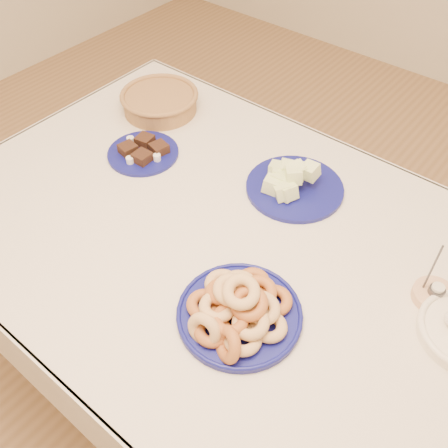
{
  "coord_description": "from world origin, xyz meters",
  "views": [
    {
      "loc": [
        0.53,
        -0.71,
        1.73
      ],
      "look_at": [
        0.0,
        -0.05,
        0.85
      ],
      "focal_mm": 40.0,
      "sensor_mm": 36.0,
      "label": 1
    }
  ],
  "objects_px": {
    "dining_table": "(235,265)",
    "wicker_basket": "(160,101)",
    "donut_platter": "(238,310)",
    "candle_holder": "(435,294)",
    "melon_plate": "(291,183)",
    "brownie_plate": "(143,152)"
  },
  "relations": [
    {
      "from": "dining_table",
      "to": "wicker_basket",
      "type": "distance_m",
      "value": 0.67
    },
    {
      "from": "donut_platter",
      "to": "candle_holder",
      "type": "height_order",
      "value": "candle_holder"
    },
    {
      "from": "dining_table",
      "to": "melon_plate",
      "type": "height_order",
      "value": "melon_plate"
    },
    {
      "from": "brownie_plate",
      "to": "wicker_basket",
      "type": "bearing_deg",
      "value": 121.64
    },
    {
      "from": "donut_platter",
      "to": "brownie_plate",
      "type": "bearing_deg",
      "value": 154.48
    },
    {
      "from": "wicker_basket",
      "to": "brownie_plate",
      "type": "bearing_deg",
      "value": -58.36
    },
    {
      "from": "brownie_plate",
      "to": "candle_holder",
      "type": "bearing_deg",
      "value": 3.04
    },
    {
      "from": "dining_table",
      "to": "melon_plate",
      "type": "distance_m",
      "value": 0.29
    },
    {
      "from": "melon_plate",
      "to": "candle_holder",
      "type": "height_order",
      "value": "candle_holder"
    },
    {
      "from": "candle_holder",
      "to": "brownie_plate",
      "type": "bearing_deg",
      "value": -176.96
    },
    {
      "from": "wicker_basket",
      "to": "candle_holder",
      "type": "relative_size",
      "value": 2.01
    },
    {
      "from": "dining_table",
      "to": "candle_holder",
      "type": "relative_size",
      "value": 9.91
    },
    {
      "from": "donut_platter",
      "to": "candle_holder",
      "type": "bearing_deg",
      "value": 45.88
    },
    {
      "from": "donut_platter",
      "to": "brownie_plate",
      "type": "height_order",
      "value": "donut_platter"
    },
    {
      "from": "wicker_basket",
      "to": "candle_holder",
      "type": "bearing_deg",
      "value": -8.71
    },
    {
      "from": "dining_table",
      "to": "brownie_plate",
      "type": "bearing_deg",
      "value": 167.6
    },
    {
      "from": "donut_platter",
      "to": "candle_holder",
      "type": "xyz_separation_m",
      "value": [
        0.33,
        0.34,
        -0.02
      ]
    },
    {
      "from": "dining_table",
      "to": "donut_platter",
      "type": "xyz_separation_m",
      "value": [
        0.16,
        -0.19,
        0.14
      ]
    },
    {
      "from": "dining_table",
      "to": "melon_plate",
      "type": "xyz_separation_m",
      "value": [
        0.0,
        0.25,
        0.13
      ]
    },
    {
      "from": "candle_holder",
      "to": "dining_table",
      "type": "bearing_deg",
      "value": -162.96
    },
    {
      "from": "dining_table",
      "to": "brownie_plate",
      "type": "distance_m",
      "value": 0.47
    },
    {
      "from": "brownie_plate",
      "to": "melon_plate",
      "type": "bearing_deg",
      "value": 18.94
    }
  ]
}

